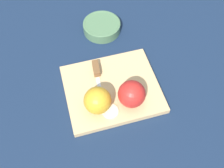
# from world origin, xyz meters

# --- Properties ---
(ground_plane) EXTENTS (4.00, 4.00, 0.00)m
(ground_plane) POSITION_xyz_m (0.00, 0.00, 0.00)
(ground_plane) COLOR #14233D
(cutting_board) EXTENTS (0.35, 0.31, 0.02)m
(cutting_board) POSITION_xyz_m (0.00, 0.00, 0.01)
(cutting_board) COLOR tan
(cutting_board) RESTS_ON ground_plane
(apple_half_left) EXTENTS (0.09, 0.09, 0.09)m
(apple_half_left) POSITION_xyz_m (-0.05, 0.06, 0.06)
(apple_half_left) COLOR red
(apple_half_left) RESTS_ON cutting_board
(apple_half_right) EXTENTS (0.09, 0.09, 0.09)m
(apple_half_right) POSITION_xyz_m (0.05, 0.07, 0.06)
(apple_half_right) COLOR gold
(apple_half_right) RESTS_ON cutting_board
(knife) EXTENTS (0.03, 0.14, 0.02)m
(knife) POSITION_xyz_m (0.05, -0.07, 0.03)
(knife) COLOR silver
(knife) RESTS_ON cutting_board
(apple_slice) EXTENTS (0.05, 0.05, 0.00)m
(apple_slice) POSITION_xyz_m (0.02, 0.09, 0.02)
(apple_slice) COLOR beige
(apple_slice) RESTS_ON cutting_board
(bowl) EXTENTS (0.15, 0.15, 0.04)m
(bowl) POSITION_xyz_m (0.01, -0.28, 0.02)
(bowl) COLOR #4C704C
(bowl) RESTS_ON ground_plane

